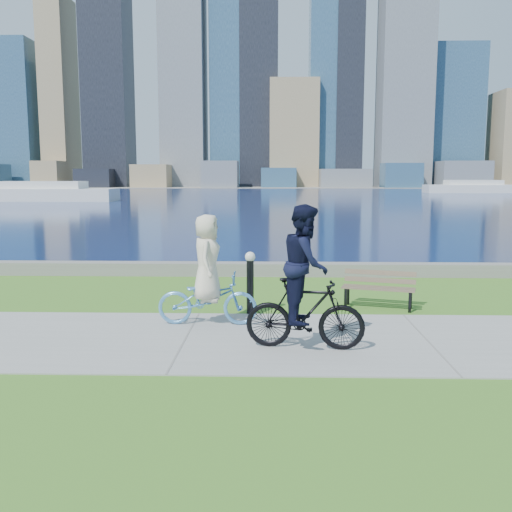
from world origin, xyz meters
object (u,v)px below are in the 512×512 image
(cyclist_woman, at_px, (207,284))
(park_bench, at_px, (379,286))
(bollard_lamp, at_px, (250,279))
(cyclist_man, at_px, (305,289))

(cyclist_woman, bearing_deg, park_bench, -65.75)
(park_bench, distance_m, bollard_lamp, 2.72)
(cyclist_woman, bearing_deg, cyclist_man, -129.90)
(cyclist_man, bearing_deg, cyclist_woman, 57.16)
(bollard_lamp, xyz_separation_m, cyclist_man, (0.95, -2.28, 0.26))
(park_bench, xyz_separation_m, bollard_lamp, (-2.63, -0.64, 0.25))
(park_bench, bearing_deg, bollard_lamp, -150.14)
(park_bench, distance_m, cyclist_woman, 3.70)
(bollard_lamp, distance_m, cyclist_woman, 1.13)
(park_bench, relative_size, cyclist_woman, 0.77)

